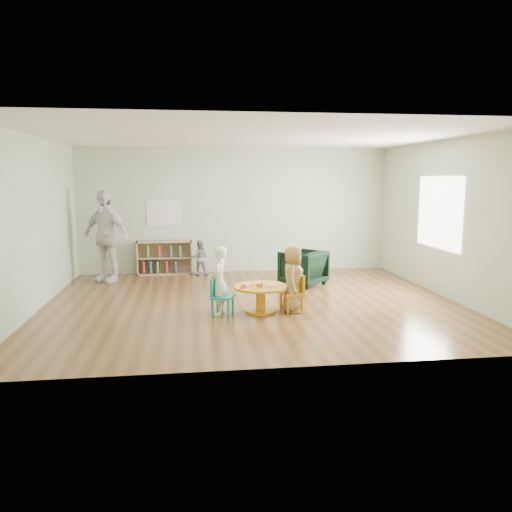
# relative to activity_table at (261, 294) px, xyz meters

# --- Properties ---
(room) EXTENTS (7.10, 7.00, 2.80)m
(room) POSITION_rel_activity_table_xyz_m (-0.05, 0.61, 1.59)
(room) COLOR brown
(room) RESTS_ON ground
(activity_table) EXTENTS (0.86, 0.86, 0.48)m
(activity_table) POSITION_rel_activity_table_xyz_m (0.00, 0.00, 0.00)
(activity_table) COLOR orange
(activity_table) RESTS_ON ground
(kid_chair_left) EXTENTS (0.41, 0.41, 0.59)m
(kid_chair_left) POSITION_rel_activity_table_xyz_m (-0.65, -0.09, 0.02)
(kid_chair_left) COLOR teal
(kid_chair_left) RESTS_ON ground
(kid_chair_right) EXTENTS (0.39, 0.39, 0.60)m
(kid_chair_right) POSITION_rel_activity_table_xyz_m (0.54, -0.02, 0.02)
(kid_chair_right) COLOR orange
(kid_chair_right) RESTS_ON ground
(bookshelf) EXTENTS (1.20, 0.30, 0.75)m
(bookshelf) POSITION_rel_activity_table_xyz_m (-1.67, 3.47, 0.07)
(bookshelf) COLOR #9E7D58
(bookshelf) RESTS_ON ground
(alphabet_poster) EXTENTS (0.74, 0.01, 0.54)m
(alphabet_poster) POSITION_rel_activity_table_xyz_m (-1.66, 3.60, 1.05)
(alphabet_poster) COLOR white
(alphabet_poster) RESTS_ON ground
(armchair) EXTENTS (1.07, 1.08, 0.70)m
(armchair) POSITION_rel_activity_table_xyz_m (1.14, 1.92, 0.05)
(armchair) COLOR black
(armchair) RESTS_ON ground
(child_left) EXTENTS (0.34, 0.44, 1.08)m
(child_left) POSITION_rel_activity_table_xyz_m (-0.66, -0.05, 0.24)
(child_left) COLOR white
(child_left) RESTS_ON ground
(child_right) EXTENTS (0.48, 0.60, 1.07)m
(child_right) POSITION_rel_activity_table_xyz_m (0.52, -0.04, 0.24)
(child_right) COLOR yellow
(child_right) RESTS_ON ground
(toddler) EXTENTS (0.40, 0.32, 0.79)m
(toddler) POSITION_rel_activity_table_xyz_m (-0.89, 3.19, 0.09)
(toddler) COLOR #191D40
(toddler) RESTS_ON ground
(adult_caretaker) EXTENTS (1.18, 1.00, 1.89)m
(adult_caretaker) POSITION_rel_activity_table_xyz_m (-2.81, 2.82, 0.65)
(adult_caretaker) COLOR white
(adult_caretaker) RESTS_ON ground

